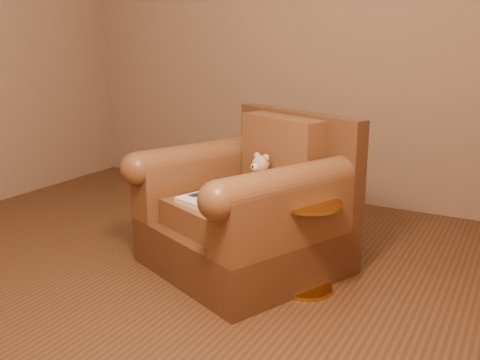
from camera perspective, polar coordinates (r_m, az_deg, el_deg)
The scene contains 5 objects.
floor at distance 3.04m, azimuth -10.34°, elevation -10.68°, with size 4.00×4.00×0.00m, color #4D2F1A.
armchair at distance 3.09m, azimuth 1.06°, elevation -3.20°, with size 1.26×1.23×0.88m.
teddy_bear at distance 3.11m, azimuth 1.95°, elevation 0.19°, with size 0.17×0.20×0.24m.
guidebook at distance 2.90m, azimuth -2.97°, elevation -2.46°, with size 0.44×0.34×0.03m.
side_table at distance 2.82m, azimuth 7.20°, elevation -6.76°, with size 0.35×0.35×0.49m.
Camera 1 is at (1.77, -2.10, 1.30)m, focal length 40.00 mm.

